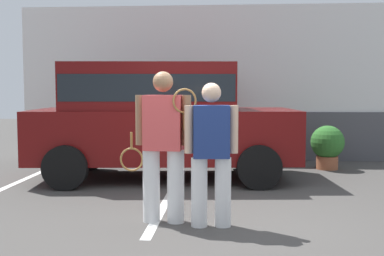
{
  "coord_description": "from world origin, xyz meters",
  "views": [
    {
      "loc": [
        0.23,
        -5.58,
        1.59
      ],
      "look_at": [
        -0.27,
        1.2,
        1.05
      ],
      "focal_mm": 44.5,
      "sensor_mm": 36.0,
      "label": 1
    }
  ],
  "objects_px": {
    "tennis_player_woman": "(211,152)",
    "tennis_player_man": "(163,145)",
    "potted_plant_by_porch": "(327,145)",
    "parked_suv": "(159,115)"
  },
  "relations": [
    {
      "from": "parked_suv",
      "to": "potted_plant_by_porch",
      "type": "distance_m",
      "value": 3.54
    },
    {
      "from": "tennis_player_man",
      "to": "potted_plant_by_porch",
      "type": "relative_size",
      "value": 2.05
    },
    {
      "from": "potted_plant_by_porch",
      "to": "tennis_player_man",
      "type": "bearing_deg",
      "value": -124.36
    },
    {
      "from": "parked_suv",
      "to": "tennis_player_man",
      "type": "bearing_deg",
      "value": -85.88
    },
    {
      "from": "tennis_player_woman",
      "to": "potted_plant_by_porch",
      "type": "xyz_separation_m",
      "value": [
        2.21,
        4.22,
        -0.39
      ]
    },
    {
      "from": "tennis_player_man",
      "to": "potted_plant_by_porch",
      "type": "distance_m",
      "value": 4.96
    },
    {
      "from": "tennis_player_woman",
      "to": "tennis_player_man",
      "type": "bearing_deg",
      "value": -19.01
    },
    {
      "from": "parked_suv",
      "to": "tennis_player_woman",
      "type": "relative_size",
      "value": 2.83
    },
    {
      "from": "parked_suv",
      "to": "potted_plant_by_porch",
      "type": "bearing_deg",
      "value": 16.3
    },
    {
      "from": "potted_plant_by_porch",
      "to": "tennis_player_woman",
      "type": "bearing_deg",
      "value": -117.6
    }
  ]
}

